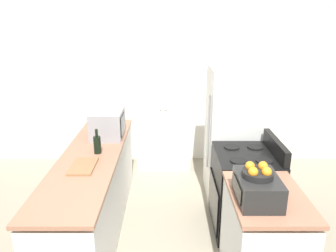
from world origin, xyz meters
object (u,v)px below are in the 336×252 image
pantry_cabinet (163,105)px  wine_bottle (97,144)px  refrigerator (234,133)px  toaster_oven (257,189)px  stove (244,191)px  fruit_bowl (258,172)px  microwave (108,124)px

pantry_cabinet → wine_bottle: pantry_cabinet is taller
refrigerator → toaster_oven: 1.68m
stove → fruit_bowl: 1.14m
stove → wine_bottle: 1.65m
refrigerator → microwave: bearing=-171.8°
refrigerator → wine_bottle: size_ratio=6.29×
refrigerator → toaster_oven: bearing=-95.1°
microwave → fruit_bowl: microwave is taller
wine_bottle → toaster_oven: wine_bottle is taller
toaster_oven → fruit_bowl: bearing=-171.6°
refrigerator → fruit_bowl: bearing=-95.4°
pantry_cabinet → stove: 1.91m
toaster_oven → refrigerator: bearing=84.9°
refrigerator → fruit_bowl: 1.70m
toaster_oven → wine_bottle: bearing=146.9°
pantry_cabinet → wine_bottle: size_ratio=7.39×
pantry_cabinet → refrigerator: bearing=-42.8°
microwave → wine_bottle: microwave is taller
pantry_cabinet → toaster_oven: size_ratio=4.52×
microwave → toaster_oven: 2.02m
fruit_bowl → microwave: bearing=134.0°
pantry_cabinet → refrigerator: size_ratio=1.17×
refrigerator → microwave: size_ratio=3.46×
fruit_bowl → refrigerator: bearing=84.6°
wine_bottle → fruit_bowl: bearing=-33.3°
microwave → wine_bottle: size_ratio=1.82×
pantry_cabinet → refrigerator: (0.91, -0.84, -0.15)m
refrigerator → wine_bottle: refrigerator is taller
stove → toaster_oven: (-0.14, -0.90, 0.53)m
stove → wine_bottle: wine_bottle is taller
microwave → fruit_bowl: (1.40, -1.45, 0.08)m
stove → wine_bottle: (-1.56, 0.02, 0.53)m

